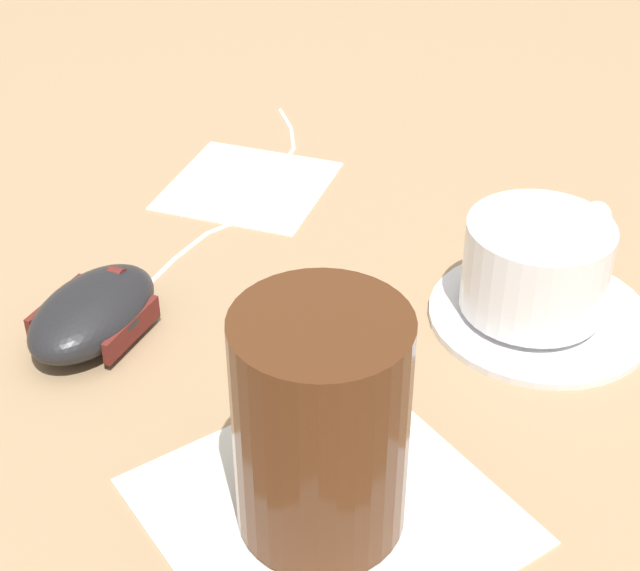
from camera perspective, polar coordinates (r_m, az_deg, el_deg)
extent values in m
plane|color=#9E7F5B|center=(0.58, 0.06, -3.35)|extent=(3.00, 3.00, 0.00)
cylinder|color=white|center=(0.61, 12.67, -1.53)|extent=(0.13, 0.13, 0.01)
cylinder|color=white|center=(0.59, 12.45, 1.10)|extent=(0.09, 0.09, 0.06)
torus|color=white|center=(0.63, 15.28, 2.89)|extent=(0.04, 0.01, 0.04)
ellipsoid|color=black|center=(0.59, -13.09, -1.53)|extent=(0.11, 0.09, 0.03)
cylinder|color=#591E19|center=(0.60, -11.74, 0.50)|extent=(0.01, 0.01, 0.01)
cube|color=#591E19|center=(0.61, -15.07, -1.19)|extent=(0.05, 0.02, 0.01)
cube|color=#591E19|center=(0.58, -10.89, -2.53)|extent=(0.05, 0.02, 0.01)
cylinder|color=white|center=(0.65, -9.32, 0.80)|extent=(0.04, 0.02, 0.00)
cylinder|color=white|center=(0.67, -7.53, 2.39)|extent=(0.04, 0.01, 0.00)
cylinder|color=white|center=(0.69, -5.34, 3.64)|extent=(0.04, 0.01, 0.00)
cylinder|color=white|center=(0.71, -3.31, 4.82)|extent=(0.04, 0.01, 0.00)
cylinder|color=white|center=(0.74, -2.48, 6.17)|extent=(0.03, 0.03, 0.00)
cylinder|color=white|center=(0.78, -1.97, 7.46)|extent=(0.03, 0.02, 0.00)
cylinder|color=white|center=(0.81, -1.62, 8.64)|extent=(0.03, 0.03, 0.00)
cylinder|color=white|center=(0.84, -2.01, 9.74)|extent=(0.02, 0.03, 0.00)
sphere|color=white|center=(0.63, -10.18, -0.06)|extent=(0.00, 0.00, 0.00)
sphere|color=white|center=(0.66, -8.48, 1.63)|extent=(0.00, 0.00, 0.00)
sphere|color=white|center=(0.68, -6.61, 3.12)|extent=(0.00, 0.00, 0.00)
sphere|color=white|center=(0.70, -4.09, 4.14)|extent=(0.00, 0.00, 0.00)
sphere|color=white|center=(0.73, -2.55, 5.46)|extent=(0.00, 0.00, 0.00)
sphere|color=white|center=(0.76, -2.41, 6.84)|extent=(0.00, 0.00, 0.00)
sphere|color=white|center=(0.79, -1.55, 8.05)|extent=(0.00, 0.00, 0.00)
sphere|color=white|center=(0.82, -1.70, 9.21)|extent=(0.00, 0.00, 0.00)
sphere|color=white|center=(0.86, -2.32, 10.24)|extent=(0.00, 0.00, 0.00)
cube|color=silver|center=(0.48, 0.46, -12.92)|extent=(0.18, 0.18, 0.00)
cylinder|color=#4C2814|center=(0.44, 0.06, -8.09)|extent=(0.08, 0.08, 0.11)
cube|color=white|center=(0.74, -4.19, 5.86)|extent=(0.15, 0.15, 0.00)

